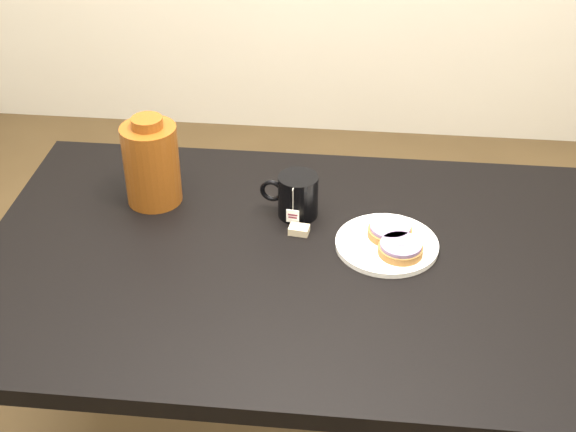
{
  "coord_description": "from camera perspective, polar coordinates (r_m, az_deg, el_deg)",
  "views": [
    {
      "loc": [
        0.13,
        -1.4,
        1.81
      ],
      "look_at": [
        -0.02,
        0.06,
        0.81
      ],
      "focal_mm": 50.0,
      "sensor_mm": 36.0,
      "label": 1
    }
  ],
  "objects": [
    {
      "name": "table",
      "position": [
        1.81,
        0.57,
        -4.95
      ],
      "size": [
        1.4,
        0.9,
        0.75
      ],
      "color": "black",
      "rests_on": "ground_plane"
    },
    {
      "name": "plate",
      "position": [
        1.79,
        7.04,
        -1.96
      ],
      "size": [
        0.23,
        0.23,
        0.02
      ],
      "color": "white",
      "rests_on": "table"
    },
    {
      "name": "bagel_back",
      "position": [
        1.81,
        7.26,
        -1.05
      ],
      "size": [
        0.14,
        0.14,
        0.03
      ],
      "color": "brown",
      "rests_on": "plate"
    },
    {
      "name": "bagel_front",
      "position": [
        1.75,
        8.01,
        -2.3
      ],
      "size": [
        0.14,
        0.14,
        0.03
      ],
      "color": "brown",
      "rests_on": "plate"
    },
    {
      "name": "mug",
      "position": [
        1.86,
        0.64,
        1.47
      ],
      "size": [
        0.14,
        0.11,
        0.1
      ],
      "rotation": [
        0.0,
        0.0,
        -0.13
      ],
      "color": "black",
      "rests_on": "table"
    },
    {
      "name": "teabag_pouch",
      "position": [
        1.82,
        0.79,
        -0.99
      ],
      "size": [
        0.05,
        0.04,
        0.02
      ],
      "primitive_type": "cube",
      "rotation": [
        0.0,
        0.0,
        -0.13
      ],
      "color": "#C6B793",
      "rests_on": "table"
    },
    {
      "name": "bagel_package",
      "position": [
        1.92,
        -9.69,
        3.73
      ],
      "size": [
        0.16,
        0.16,
        0.22
      ],
      "rotation": [
        0.0,
        0.0,
        -0.22
      ],
      "color": "#56270B",
      "rests_on": "table"
    }
  ]
}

